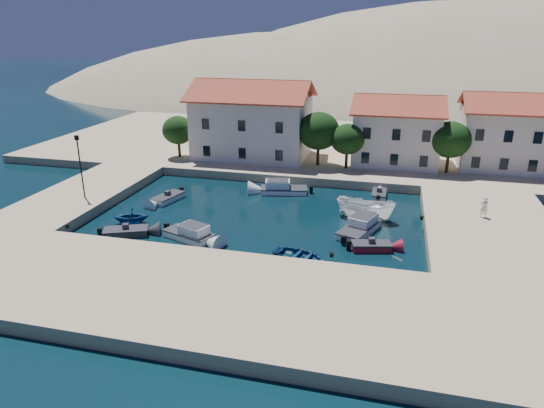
{
  "coord_description": "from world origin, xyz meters",
  "views": [
    {
      "loc": [
        11.6,
        -31.38,
        16.92
      ],
      "look_at": [
        1.65,
        8.03,
        2.0
      ],
      "focal_mm": 32.0,
      "sensor_mm": 36.0,
      "label": 1
    }
  ],
  "objects": [
    {
      "name": "motorboat_red_se",
      "position": [
        10.7,
        4.87,
        0.3
      ],
      "size": [
        3.38,
        2.12,
        1.25
      ],
      "rotation": [
        0.0,
        0.0,
        0.24
      ],
      "color": "maroon",
      "rests_on": "ground"
    },
    {
      "name": "bollards",
      "position": [
        2.8,
        3.87,
        1.15
      ],
      "size": [
        29.36,
        9.56,
        0.3
      ],
      "color": "black",
      "rests_on": "ground"
    },
    {
      "name": "cabin_cruiser_south",
      "position": [
        -4.42,
        3.29,
        0.48
      ],
      "size": [
        4.83,
        3.32,
        1.6
      ],
      "rotation": [
        0.0,
        0.0,
        -0.35
      ],
      "color": "white",
      "rests_on": "ground"
    },
    {
      "name": "motorboat_white_west",
      "position": [
        -10.35,
        11.66,
        0.29
      ],
      "size": [
        2.55,
        4.04,
        1.25
      ],
      "rotation": [
        0.0,
        0.0,
        -1.83
      ],
      "color": "white",
      "rests_on": "ground"
    },
    {
      "name": "lamppost",
      "position": [
        -17.5,
        8.0,
        4.75
      ],
      "size": [
        0.35,
        0.25,
        6.22
      ],
      "color": "black",
      "rests_on": "quay_west"
    },
    {
      "name": "motorboat_grey_sw",
      "position": [
        -9.96,
        2.67,
        0.3
      ],
      "size": [
        4.06,
        2.97,
        1.25
      ],
      "rotation": [
        0.0,
        0.0,
        0.41
      ],
      "color": "#333338",
      "rests_on": "ground"
    },
    {
      "name": "quay_south",
      "position": [
        0.0,
        -6.0,
        0.5
      ],
      "size": [
        52.0,
        12.0,
        1.0
      ],
      "primitive_type": "cube",
      "color": "#C7B088",
      "rests_on": "ground"
    },
    {
      "name": "quay_west",
      "position": [
        -19.0,
        10.0,
        0.5
      ],
      "size": [
        8.0,
        20.0,
        1.0
      ],
      "primitive_type": "cube",
      "color": "#C7B088",
      "rests_on": "ground"
    },
    {
      "name": "motorboat_white_ne",
      "position": [
        10.74,
        18.06,
        0.3
      ],
      "size": [
        1.47,
        3.08,
        1.25
      ],
      "rotation": [
        0.0,
        0.0,
        1.56
      ],
      "color": "white",
      "rests_on": "ground"
    },
    {
      "name": "rowboat_west",
      "position": [
        -10.94,
        5.28,
        0.0
      ],
      "size": [
        3.84,
        3.58,
        1.64
      ],
      "primitive_type": "imported",
      "rotation": [
        0.0,
        0.0,
        -1.23
      ],
      "color": "navy",
      "rests_on": "ground"
    },
    {
      "name": "cabin_cruiser_north",
      "position": [
        0.72,
        17.01,
        0.48
      ],
      "size": [
        5.31,
        3.08,
        1.6
      ],
      "rotation": [
        0.0,
        0.0,
        3.35
      ],
      "color": "white",
      "rests_on": "ground"
    },
    {
      "name": "quay_east",
      "position": [
        20.5,
        10.0,
        0.5
      ],
      "size": [
        11.0,
        20.0,
        1.0
      ],
      "primitive_type": "cube",
      "color": "#C7B088",
      "rests_on": "ground"
    },
    {
      "name": "hills",
      "position": [
        20.64,
        123.62,
        -23.4
      ],
      "size": [
        254.0,
        176.0,
        99.0
      ],
      "color": "tan",
      "rests_on": "ground"
    },
    {
      "name": "boat_east",
      "position": [
        9.72,
        11.62,
        0.0
      ],
      "size": [
        5.87,
        3.14,
        2.15
      ],
      "primitive_type": "imported",
      "rotation": [
        0.0,
        0.0,
        1.38
      ],
      "color": "white",
      "rests_on": "ground"
    },
    {
      "name": "building_left",
      "position": [
        -6.0,
        28.0,
        5.94
      ],
      "size": [
        14.7,
        9.45,
        9.7
      ],
      "color": "silver",
      "rests_on": "quay_north"
    },
    {
      "name": "ground",
      "position": [
        0.0,
        0.0,
        0.0
      ],
      "size": [
        400.0,
        400.0,
        0.0
      ],
      "primitive_type": "plane",
      "color": "black",
      "rests_on": "ground"
    },
    {
      "name": "quay_north",
      "position": [
        2.0,
        38.0,
        0.5
      ],
      "size": [
        80.0,
        36.0,
        1.0
      ],
      "primitive_type": "cube",
      "color": "#C7B088",
      "rests_on": "ground"
    },
    {
      "name": "building_mid",
      "position": [
        12.0,
        29.0,
        5.22
      ],
      "size": [
        10.5,
        8.4,
        8.3
      ],
      "color": "silver",
      "rests_on": "quay_north"
    },
    {
      "name": "pedestrian",
      "position": [
        19.98,
        11.99,
        1.94
      ],
      "size": [
        0.76,
        0.56,
        1.89
      ],
      "primitive_type": "imported",
      "rotation": [
        0.0,
        0.0,
        3.31
      ],
      "color": "white",
      "rests_on": "quay_east"
    },
    {
      "name": "trees",
      "position": [
        4.51,
        25.46,
        4.84
      ],
      "size": [
        37.3,
        5.3,
        6.45
      ],
      "color": "#382314",
      "rests_on": "quay_north"
    },
    {
      "name": "cabin_cruiser_east",
      "position": [
        9.47,
        8.16,
        0.48
      ],
      "size": [
        3.78,
        5.67,
        1.6
      ],
      "rotation": [
        0.0,
        0.0,
        1.23
      ],
      "color": "white",
      "rests_on": "ground"
    },
    {
      "name": "building_right",
      "position": [
        24.0,
        30.0,
        5.47
      ],
      "size": [
        9.45,
        8.4,
        8.8
      ],
      "color": "silver",
      "rests_on": "quay_north"
    },
    {
      "name": "rowboat_south",
      "position": [
        5.39,
        1.8,
        0.0
      ],
      "size": [
        4.8,
        3.94,
        0.87
      ],
      "primitive_type": "imported",
      "rotation": [
        0.0,
        0.0,
        1.32
      ],
      "color": "navy",
      "rests_on": "ground"
    }
  ]
}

